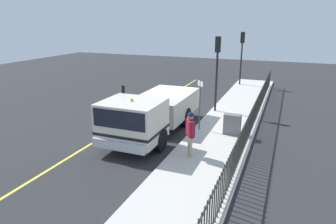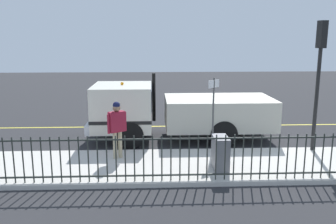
# 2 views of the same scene
# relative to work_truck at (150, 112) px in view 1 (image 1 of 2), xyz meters

# --- Properties ---
(ground_plane) EXTENTS (53.88, 53.88, 0.00)m
(ground_plane) POSITION_rel_work_truck_xyz_m (0.23, 2.99, -1.18)
(ground_plane) COLOR #2B2B2D
(ground_plane) RESTS_ON ground
(sidewalk_slab) EXTENTS (2.86, 24.49, 0.13)m
(sidewalk_slab) POSITION_rel_work_truck_xyz_m (3.09, 2.99, -1.11)
(sidewalk_slab) COLOR beige
(sidewalk_slab) RESTS_ON ground
(lane_marking) EXTENTS (0.12, 22.04, 0.01)m
(lane_marking) POSITION_rel_work_truck_xyz_m (-2.01, 2.99, -1.17)
(lane_marking) COLOR yellow
(lane_marking) RESTS_ON ground
(work_truck) EXTENTS (2.45, 6.86, 2.42)m
(work_truck) POSITION_rel_work_truck_xyz_m (0.00, 0.00, 0.00)
(work_truck) COLOR silver
(work_truck) RESTS_ON ground
(worker_standing) EXTENTS (0.47, 0.56, 1.78)m
(worker_standing) POSITION_rel_work_truck_xyz_m (2.46, -1.65, 0.04)
(worker_standing) COLOR maroon
(worker_standing) RESTS_ON sidewalk_slab
(iron_fence) EXTENTS (0.04, 20.85, 1.23)m
(iron_fence) POSITION_rel_work_truck_xyz_m (4.33, 2.99, -0.42)
(iron_fence) COLOR #2D332D
(iron_fence) RESTS_ON sidewalk_slab
(traffic_light_near) EXTENTS (0.32, 0.25, 4.20)m
(traffic_light_near) POSITION_rel_work_truck_xyz_m (1.93, 4.77, 1.93)
(traffic_light_near) COLOR black
(traffic_light_near) RESTS_ON sidewalk_slab
(traffic_light_mid) EXTENTS (0.31, 0.23, 4.14)m
(traffic_light_mid) POSITION_rel_work_truck_xyz_m (2.03, 12.95, 1.89)
(traffic_light_mid) COLOR black
(traffic_light_mid) RESTS_ON sidewalk_slab
(utility_cabinet) EXTENTS (0.77, 0.41, 0.94)m
(utility_cabinet) POSITION_rel_work_truck_xyz_m (3.53, 1.37, -0.58)
(utility_cabinet) COLOR slate
(utility_cabinet) RESTS_ON sidewalk_slab
(traffic_cone) EXTENTS (0.52, 0.52, 0.74)m
(traffic_cone) POSITION_rel_work_truck_xyz_m (-1.81, 3.24, -0.80)
(traffic_cone) COLOR orange
(traffic_cone) RESTS_ON ground
(street_sign) EXTENTS (0.36, 0.39, 2.44)m
(street_sign) POSITION_rel_work_truck_xyz_m (1.95, 1.40, 0.47)
(street_sign) COLOR #4C4C4C
(street_sign) RESTS_ON sidewalk_slab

